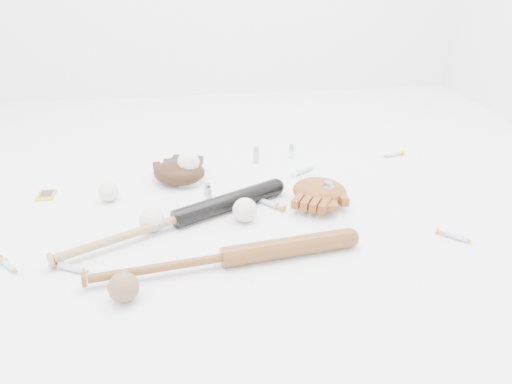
{
  "coord_description": "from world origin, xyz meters",
  "views": [
    {
      "loc": [
        -0.17,
        -1.51,
        0.83
      ],
      "look_at": [
        0.05,
        0.02,
        0.06
      ],
      "focal_mm": 35.0,
      "sensor_mm": 36.0,
      "label": 1
    }
  ],
  "objects": [
    {
      "name": "baseball_upper",
      "position": [
        -0.46,
        0.15,
        0.04
      ],
      "size": [
        0.07,
        0.07,
        0.07
      ],
      "primitive_type": "sphere",
      "color": "silver",
      "rests_on": "ground"
    },
    {
      "name": "glove_tan",
      "position": [
        0.28,
        0.03,
        0.04
      ],
      "size": [
        0.32,
        0.32,
        0.08
      ],
      "primitive_type": null,
      "rotation": [
        0.0,
        0.0,
        2.6
      ],
      "color": "brown",
      "rests_on": "ground"
    },
    {
      "name": "baseball_mid",
      "position": [
        -0.0,
        -0.07,
        0.04
      ],
      "size": [
        0.08,
        0.08,
        0.08
      ],
      "primitive_type": "sphere",
      "color": "silver",
      "rests_on": "ground"
    },
    {
      "name": "glove_dark",
      "position": [
        -0.21,
        0.27,
        0.04
      ],
      "size": [
        0.3,
        0.3,
        0.09
      ],
      "primitive_type": null,
      "rotation": [
        0.0,
        0.0,
        -0.29
      ],
      "color": "#311C0D",
      "rests_on": "ground"
    },
    {
      "name": "syringe_0",
      "position": [
        -0.7,
        -0.24,
        0.01
      ],
      "size": [
        0.11,
        0.12,
        0.02
      ],
      "primitive_type": null,
      "rotation": [
        0.0,
        0.0,
        -0.86
      ],
      "color": "#ADBCC6",
      "rests_on": "ground"
    },
    {
      "name": "vial_4",
      "position": [
        -0.11,
        0.08,
        0.04
      ],
      "size": [
        0.03,
        0.03,
        0.07
      ],
      "primitive_type": "cylinder",
      "color": "#B5C0C7",
      "rests_on": "ground"
    },
    {
      "name": "syringe_4",
      "position": [
        0.7,
        0.39,
        0.01
      ],
      "size": [
        0.13,
        0.05,
        0.02
      ],
      "primitive_type": null,
      "rotation": [
        0.0,
        0.0,
        3.34
      ],
      "color": "#ADBCC6",
      "rests_on": "ground"
    },
    {
      "name": "syringe_3",
      "position": [
        0.64,
        -0.28,
        0.01
      ],
      "size": [
        0.12,
        0.12,
        0.02
      ],
      "primitive_type": null,
      "rotation": [
        0.0,
        0.0,
        -0.78
      ],
      "color": "#ADBCC6",
      "rests_on": "ground"
    },
    {
      "name": "baseball_left",
      "position": [
        -0.3,
        -0.09,
        0.04
      ],
      "size": [
        0.08,
        0.08,
        0.08
      ],
      "primitive_type": "sphere",
      "color": "silver",
      "rests_on": "ground"
    },
    {
      "name": "vial_1",
      "position": [
        0.11,
        0.41,
        0.03
      ],
      "size": [
        0.03,
        0.03,
        0.07
      ],
      "primitive_type": "cylinder",
      "color": "#B5C0C7",
      "rests_on": "ground"
    },
    {
      "name": "trading_card",
      "position": [
        -0.7,
        0.22,
        0.0
      ],
      "size": [
        0.06,
        0.09,
        0.0
      ],
      "primitive_type": "cube",
      "rotation": [
        0.0,
        0.0,
        -0.01
      ],
      "color": "gold",
      "rests_on": "ground"
    },
    {
      "name": "syringe_2",
      "position": [
        0.29,
        0.28,
        0.01
      ],
      "size": [
        0.15,
        0.12,
        0.02
      ],
      "primitive_type": null,
      "rotation": [
        0.0,
        0.0,
        0.66
      ],
      "color": "#ADBCC6",
      "rests_on": "ground"
    },
    {
      "name": "bat_dark",
      "position": [
        -0.22,
        -0.08,
        0.03
      ],
      "size": [
        0.79,
        0.45,
        0.06
      ],
      "primitive_type": null,
      "rotation": [
        0.0,
        0.0,
        0.48
      ],
      "color": "black",
      "rests_on": "ground"
    },
    {
      "name": "pedestal",
      "position": [
        -0.18,
        0.26,
        0.02
      ],
      "size": [
        0.08,
        0.08,
        0.04
      ],
      "primitive_type": "cube",
      "rotation": [
        0.0,
        0.0,
        -0.04
      ],
      "color": "white",
      "rests_on": "ground"
    },
    {
      "name": "vial_2",
      "position": [
        -0.19,
        0.31,
        0.04
      ],
      "size": [
        0.03,
        0.03,
        0.08
      ],
      "primitive_type": "cylinder",
      "color": "#B5C0C7",
      "rests_on": "ground"
    },
    {
      "name": "vial_0",
      "position": [
        0.26,
        0.44,
        0.03
      ],
      "size": [
        0.02,
        0.02,
        0.06
      ],
      "primitive_type": "cylinder",
      "color": "#B5C0C7",
      "rests_on": "ground"
    },
    {
      "name": "baseball_on_pedestal",
      "position": [
        -0.18,
        0.26,
        0.09
      ],
      "size": [
        0.08,
        0.08,
        0.08
      ],
      "primitive_type": "sphere",
      "color": "silver",
      "rests_on": "pedestal"
    },
    {
      "name": "bat_wood",
      "position": [
        -0.09,
        -0.32,
        0.03
      ],
      "size": [
        0.82,
        0.17,
        0.06
      ],
      "primitive_type": null,
      "rotation": [
        0.0,
        0.0,
        0.13
      ],
      "color": "brown",
      "rests_on": "ground"
    },
    {
      "name": "syringe_5",
      "position": [
        -0.52,
        -0.28,
        0.01
      ],
      "size": [
        0.16,
        0.1,
        0.02
      ],
      "primitive_type": null,
      "rotation": [
        0.0,
        0.0,
        -0.48
      ],
      "color": "#ADBCC6",
      "rests_on": "ground"
    },
    {
      "name": "vial_3",
      "position": [
        0.3,
        -0.0,
        0.05
      ],
      "size": [
        0.04,
        0.04,
        0.09
      ],
      "primitive_type": "cylinder",
      "color": "#B5C0C7",
      "rests_on": "ground"
    },
    {
      "name": "baseball_aged",
      "position": [
        -0.36,
        -0.43,
        0.04
      ],
      "size": [
        0.08,
        0.08,
        0.08
      ],
      "primitive_type": "sphere",
      "color": "brown",
      "rests_on": "ground"
    },
    {
      "name": "syringe_1",
      "position": [
        0.09,
        0.03,
        0.01
      ],
      "size": [
        0.13,
        0.14,
        0.02
      ],
      "primitive_type": null,
      "rotation": [
        0.0,
        0.0,
        2.29
      ],
      "color": "#ADBCC6",
      "rests_on": "ground"
    }
  ]
}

